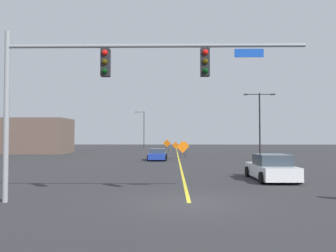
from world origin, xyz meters
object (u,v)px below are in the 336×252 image
object	(u,v)px
street_lamp_far_left	(143,127)
traffic_signal_assembly	(107,76)
construction_sign_right_lane	(185,146)
car_white_mid	(271,168)
construction_sign_median_near	(176,146)
construction_sign_median_far	(183,148)
car_blue_far	(158,155)
construction_sign_right_shoulder	(167,144)
street_lamp_far_right	(260,120)

from	to	relation	value
street_lamp_far_left	traffic_signal_assembly	bearing A→B (deg)	-86.01
construction_sign_right_lane	car_white_mid	distance (m)	26.57
construction_sign_median_near	car_white_mid	bearing A→B (deg)	-81.19
construction_sign_median_far	car_blue_far	size ratio (longest dim) A/B	0.48
construction_sign_median_near	construction_sign_right_shoulder	world-z (taller)	construction_sign_right_shoulder
construction_sign_median_near	car_white_mid	xyz separation A→B (m)	(5.28, -34.06, -0.39)
construction_sign_median_far	street_lamp_far_left	bearing A→B (deg)	101.51
street_lamp_far_left	car_white_mid	bearing A→B (deg)	-77.73
traffic_signal_assembly	street_lamp_far_right	world-z (taller)	street_lamp_far_right
traffic_signal_assembly	construction_sign_median_near	size ratio (longest dim) A/B	6.72
traffic_signal_assembly	street_lamp_far_left	world-z (taller)	street_lamp_far_left
traffic_signal_assembly	construction_sign_right_lane	distance (m)	33.39
traffic_signal_assembly	construction_sign_median_near	bearing A→B (deg)	85.99
construction_sign_right_shoulder	car_blue_far	bearing A→B (deg)	-91.54
car_white_mid	construction_sign_median_far	bearing A→B (deg)	103.87
street_lamp_far_right	construction_sign_right_shoulder	world-z (taller)	street_lamp_far_right
construction_sign_median_far	construction_sign_right_shoulder	distance (m)	19.18
construction_sign_right_shoulder	construction_sign_median_far	bearing A→B (deg)	-83.58
construction_sign_median_near	car_blue_far	distance (m)	17.96
construction_sign_median_far	construction_sign_right_lane	world-z (taller)	construction_sign_median_far
construction_sign_median_near	car_white_mid	distance (m)	34.47
street_lamp_far_left	construction_sign_right_shoulder	world-z (taller)	street_lamp_far_left
street_lamp_far_right	car_blue_far	world-z (taller)	street_lamp_far_right
traffic_signal_assembly	car_blue_far	distance (m)	23.30
construction_sign_right_lane	construction_sign_right_shoulder	bearing A→B (deg)	103.30
street_lamp_far_right	construction_sign_right_shoulder	size ratio (longest dim) A/B	3.49
construction_sign_right_shoulder	construction_sign_right_lane	bearing A→B (deg)	-76.70
construction_sign_median_near	car_blue_far	world-z (taller)	construction_sign_median_near
traffic_signal_assembly	construction_sign_median_far	bearing A→B (deg)	81.95
construction_sign_right_shoulder	car_white_mid	bearing A→B (deg)	-79.86
street_lamp_far_left	car_white_mid	xyz separation A→B (m)	(12.66, -58.23, -3.99)
street_lamp_far_right	street_lamp_far_left	bearing A→B (deg)	110.98
car_blue_far	car_white_mid	size ratio (longest dim) A/B	0.91
traffic_signal_assembly	street_lamp_far_right	xyz separation A→B (m)	(11.65, 22.73, -0.54)
construction_sign_right_shoulder	car_white_mid	world-z (taller)	construction_sign_right_shoulder
construction_sign_median_near	car_blue_far	bearing A→B (deg)	-96.43
construction_sign_right_lane	car_white_mid	world-z (taller)	construction_sign_right_lane
construction_sign_right_lane	car_blue_far	size ratio (longest dim) A/B	0.45
traffic_signal_assembly	street_lamp_far_left	distance (m)	65.06
traffic_signal_assembly	street_lamp_far_right	distance (m)	25.55
construction_sign_median_far	construction_sign_right_lane	size ratio (longest dim) A/B	1.08
construction_sign_median_near	construction_sign_median_far	xyz separation A→B (m)	(0.71, -15.54, 0.19)
street_lamp_far_left	construction_sign_median_far	bearing A→B (deg)	-78.49
street_lamp_far_right	construction_sign_right_lane	world-z (taller)	street_lamp_far_right
traffic_signal_assembly	construction_sign_median_far	xyz separation A→B (m)	(3.56, 25.20, -3.56)
street_lamp_far_left	construction_sign_right_shoulder	distance (m)	21.75
traffic_signal_assembly	construction_sign_right_lane	bearing A→B (deg)	82.91
traffic_signal_assembly	street_lamp_far_left	bearing A→B (deg)	93.99
construction_sign_median_far	car_white_mid	bearing A→B (deg)	-76.13
construction_sign_right_lane	construction_sign_right_shoulder	distance (m)	11.63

